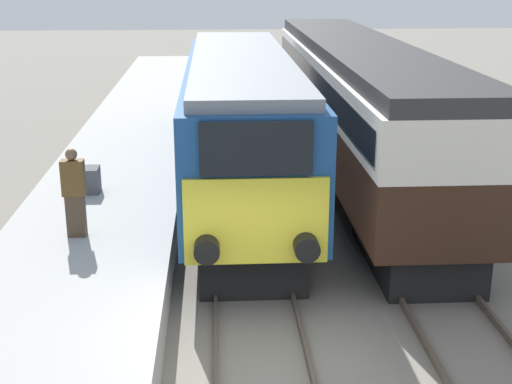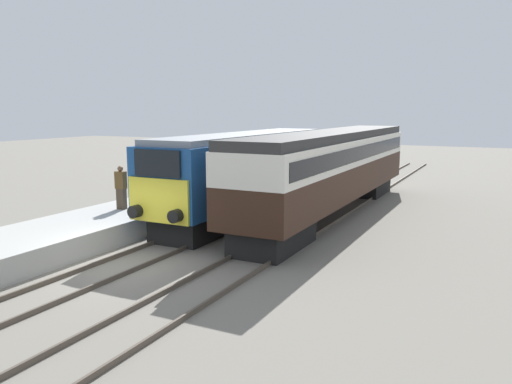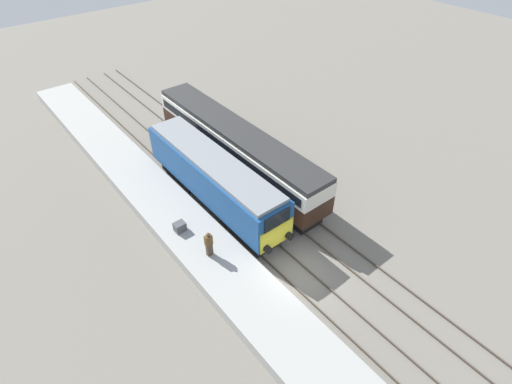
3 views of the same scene
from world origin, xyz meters
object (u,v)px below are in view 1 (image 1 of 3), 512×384
passenger_carriage (357,96)px  person_on_platform (74,193)px  locomotive (241,122)px  luggage_crate (84,180)px

passenger_carriage → person_on_platform: 9.51m
locomotive → luggage_crate: bearing=-156.7°
passenger_carriage → person_on_platform: (-6.84, -6.57, -0.65)m
passenger_carriage → locomotive: bearing=-148.3°
locomotive → passenger_carriage: passenger_carriage is taller
locomotive → person_on_platform: (-3.44, -4.47, -0.41)m
passenger_carriage → person_on_platform: size_ratio=9.78×
locomotive → luggage_crate: size_ratio=19.06×
locomotive → passenger_carriage: 4.01m
person_on_platform → luggage_crate: (-0.33, 2.85, -0.59)m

